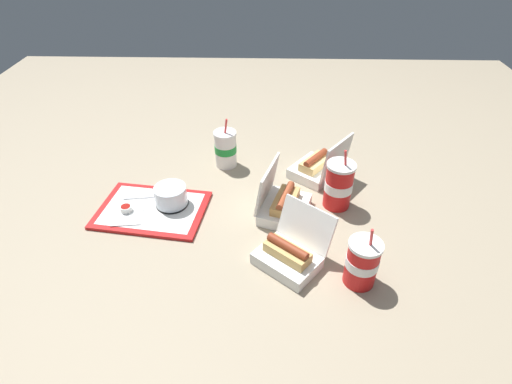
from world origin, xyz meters
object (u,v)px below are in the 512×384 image
at_px(cake_container, 171,196).
at_px(plastic_fork, 139,197).
at_px(food_tray, 152,210).
at_px(soda_cup_back, 339,185).
at_px(clamshell_hotdog_back, 317,167).
at_px(soda_cup_center, 226,149).
at_px(clamshell_hotdog_corner, 289,254).
at_px(soda_cup_corner, 362,262).
at_px(ketchup_cup, 126,209).
at_px(clamshell_hotdog_right, 283,204).

xyz_separation_m(cake_container, plastic_fork, (-0.13, 0.03, -0.03)).
height_order(food_tray, soda_cup_back, soda_cup_back).
xyz_separation_m(clamshell_hotdog_back, soda_cup_center, (-0.36, 0.07, 0.04)).
height_order(food_tray, plastic_fork, plastic_fork).
height_order(clamshell_hotdog_corner, soda_cup_corner, soda_cup_corner).
bearing_deg(cake_container, ketchup_cup, -161.55).
bearing_deg(clamshell_hotdog_corner, cake_container, 147.08).
distance_m(food_tray, clamshell_hotdog_right, 0.46).
distance_m(plastic_fork, soda_cup_corner, 0.82).
relative_size(food_tray, soda_cup_center, 1.90).
relative_size(food_tray, ketchup_cup, 10.04).
xyz_separation_m(plastic_fork, clamshell_hotdog_back, (0.66, 0.18, 0.03)).
height_order(clamshell_hotdog_corner, soda_cup_center, soda_cup_center).
bearing_deg(ketchup_cup, soda_cup_back, 5.96).
xyz_separation_m(food_tray, clamshell_hotdog_corner, (0.47, -0.23, 0.03)).
distance_m(ketchup_cup, soda_cup_center, 0.46).
relative_size(ketchup_cup, clamshell_hotdog_back, 0.16).
height_order(ketchup_cup, clamshell_hotdog_corner, clamshell_hotdog_corner).
bearing_deg(clamshell_hotdog_right, soda_cup_back, 15.57).
relative_size(plastic_fork, soda_cup_corner, 0.52).
bearing_deg(soda_cup_back, clamshell_hotdog_corner, -121.96).
xyz_separation_m(clamshell_hotdog_right, soda_cup_center, (-0.22, 0.31, 0.04)).
relative_size(cake_container, clamshell_hotdog_corner, 0.45).
bearing_deg(soda_cup_center, ketchup_cup, -134.13).
relative_size(ketchup_cup, clamshell_hotdog_corner, 0.16).
bearing_deg(food_tray, ketchup_cup, -165.34).
bearing_deg(soda_cup_center, clamshell_hotdog_corner, -66.35).
distance_m(clamshell_hotdog_back, soda_cup_corner, 0.54).
xyz_separation_m(plastic_fork, soda_cup_back, (0.71, -0.00, 0.07)).
bearing_deg(clamshell_hotdog_back, soda_cup_center, 168.92).
xyz_separation_m(plastic_fork, soda_cup_center, (0.30, 0.25, 0.06)).
bearing_deg(ketchup_cup, soda_cup_center, 45.87).
bearing_deg(clamshell_hotdog_corner, soda_cup_corner, -17.54).
bearing_deg(soda_cup_corner, soda_cup_center, 125.81).
xyz_separation_m(ketchup_cup, plastic_fork, (0.02, 0.08, -0.01)).
height_order(food_tray, soda_cup_center, soda_cup_center).
xyz_separation_m(clamshell_hotdog_back, clamshell_hotdog_right, (-0.14, -0.23, -0.00)).
bearing_deg(plastic_fork, clamshell_hotdog_back, 7.77).
bearing_deg(soda_cup_corner, clamshell_hotdog_corner, 162.46).
bearing_deg(soda_cup_back, clamshell_hotdog_back, 106.33).
xyz_separation_m(clamshell_hotdog_back, clamshell_hotdog_corner, (-0.13, -0.47, -0.00)).
distance_m(cake_container, soda_cup_back, 0.59).
bearing_deg(ketchup_cup, cake_container, 18.45).
distance_m(plastic_fork, clamshell_hotdog_corner, 0.61).
xyz_separation_m(clamshell_hotdog_corner, soda_cup_corner, (0.20, -0.06, 0.04)).
bearing_deg(food_tray, soda_cup_corner, -23.85).
xyz_separation_m(soda_cup_back, soda_cup_corner, (0.02, -0.35, -0.01)).
bearing_deg(clamshell_hotdog_back, cake_container, -158.78).
height_order(cake_container, plastic_fork, cake_container).
relative_size(plastic_fork, soda_cup_center, 0.52).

